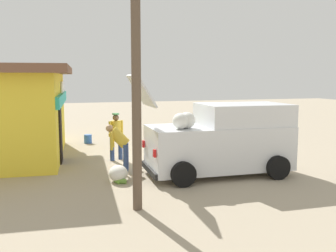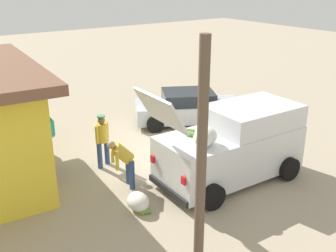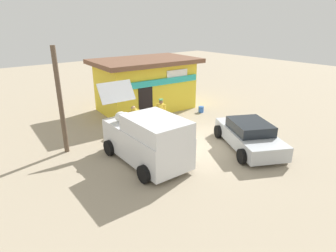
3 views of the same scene
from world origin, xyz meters
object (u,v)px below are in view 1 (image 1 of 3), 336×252
(unloaded_banana_pile, at_px, (118,174))
(storefront_bar, at_px, (11,111))
(delivery_van, at_px, (223,139))
(paint_bucket, at_px, (88,139))
(vendor_standing, at_px, (116,133))
(parked_sedan, at_px, (216,131))
(customer_bending, at_px, (120,143))

(unloaded_banana_pile, bearing_deg, storefront_bar, 36.59)
(delivery_van, xyz_separation_m, paint_bucket, (6.43, 3.30, -0.84))
(vendor_standing, relative_size, unloaded_banana_pile, 2.07)
(unloaded_banana_pile, bearing_deg, paint_bucket, 2.21)
(storefront_bar, relative_size, parked_sedan, 1.52)
(storefront_bar, xyz_separation_m, unloaded_banana_pile, (-4.08, -3.03, -1.45))
(parked_sedan, xyz_separation_m, unloaded_banana_pile, (-4.27, 4.82, -0.39))
(parked_sedan, distance_m, unloaded_banana_pile, 6.45)
(storefront_bar, relative_size, customer_bending, 4.70)
(storefront_bar, distance_m, parked_sedan, 7.93)
(parked_sedan, relative_size, vendor_standing, 2.70)
(delivery_van, height_order, paint_bucket, delivery_van)
(storefront_bar, xyz_separation_m, parked_sedan, (0.19, -7.85, -1.06))
(delivery_van, xyz_separation_m, parked_sedan, (4.37, -1.76, -0.43))
(unloaded_banana_pile, distance_m, paint_bucket, 6.34)
(delivery_van, xyz_separation_m, vendor_standing, (2.77, 2.67, -0.11))
(paint_bucket, bearing_deg, storefront_bar, 129.02)
(vendor_standing, distance_m, customer_bending, 1.51)
(delivery_van, bearing_deg, unloaded_banana_pile, 88.29)
(paint_bucket, bearing_deg, parked_sedan, -112.19)
(vendor_standing, height_order, unloaded_banana_pile, vendor_standing)
(unloaded_banana_pile, xyz_separation_m, paint_bucket, (6.34, 0.24, -0.02))
(parked_sedan, height_order, paint_bucket, parked_sedan)
(delivery_van, height_order, parked_sedan, delivery_van)
(customer_bending, bearing_deg, storefront_bar, 48.53)
(storefront_bar, bearing_deg, vendor_standing, -112.30)
(storefront_bar, relative_size, vendor_standing, 4.11)
(storefront_bar, xyz_separation_m, customer_bending, (-2.90, -3.28, -0.79))
(customer_bending, bearing_deg, paint_bucket, 5.52)
(parked_sedan, relative_size, customer_bending, 3.09)
(storefront_bar, relative_size, delivery_van, 1.44)
(storefront_bar, distance_m, customer_bending, 4.45)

